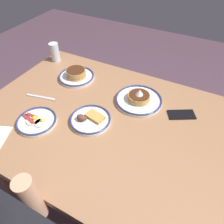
# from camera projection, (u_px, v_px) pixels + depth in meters

# --- Properties ---
(ground_plane) EXTENTS (6.00, 6.00, 0.00)m
(ground_plane) POSITION_uv_depth(u_px,v_px,m) (111.00, 186.00, 1.63)
(ground_plane) COLOR #503845
(dining_table) EXTENTS (1.48, 0.99, 0.73)m
(dining_table) POSITION_uv_depth(u_px,v_px,m) (110.00, 129.00, 1.16)
(dining_table) COLOR #A3724E
(dining_table) RESTS_ON ground_plane
(plate_near_main) EXTENTS (0.24, 0.24, 0.06)m
(plate_near_main) POSITION_uv_depth(u_px,v_px,m) (76.00, 75.00, 1.39)
(plate_near_main) COLOR white
(plate_near_main) RESTS_ON dining_table
(plate_center_pancakes) EXTENTS (0.27, 0.27, 0.09)m
(plate_center_pancakes) POSITION_uv_depth(u_px,v_px,m) (139.00, 99.00, 1.22)
(plate_center_pancakes) COLOR white
(plate_center_pancakes) RESTS_ON dining_table
(plate_far_companion) EXTENTS (0.21, 0.21, 0.04)m
(plate_far_companion) POSITION_uv_depth(u_px,v_px,m) (36.00, 121.00, 1.10)
(plate_far_companion) COLOR silver
(plate_far_companion) RESTS_ON dining_table
(plate_far_side) EXTENTS (0.22, 0.22, 0.05)m
(plate_far_side) POSITION_uv_depth(u_px,v_px,m) (90.00, 119.00, 1.11)
(plate_far_side) COLOR white
(plate_far_side) RESTS_ON dining_table
(drinking_glass) EXTENTS (0.07, 0.07, 0.13)m
(drinking_glass) POSITION_uv_depth(u_px,v_px,m) (55.00, 53.00, 1.53)
(drinking_glass) COLOR silver
(drinking_glass) RESTS_ON dining_table
(cell_phone) EXTENTS (0.16, 0.13, 0.01)m
(cell_phone) POSITION_uv_depth(u_px,v_px,m) (181.00, 115.00, 1.15)
(cell_phone) COLOR black
(cell_phone) RESTS_ON dining_table
(fork_near) EXTENTS (0.19, 0.06, 0.01)m
(fork_near) POSITION_uv_depth(u_px,v_px,m) (42.00, 97.00, 1.25)
(fork_near) COLOR silver
(fork_near) RESTS_ON dining_table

